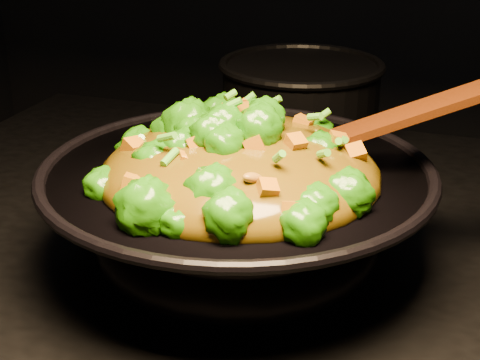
% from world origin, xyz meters
% --- Properties ---
extents(wok, '(0.54, 0.54, 0.12)m').
position_xyz_m(wok, '(-0.04, -0.07, 0.96)').
color(wok, black).
rests_on(wok, stovetop).
extents(stir_fry, '(0.36, 0.36, 0.10)m').
position_xyz_m(stir_fry, '(-0.03, -0.09, 1.07)').
color(stir_fry, '#226E07').
rests_on(stir_fry, wok).
extents(spatula, '(0.30, 0.11, 0.12)m').
position_xyz_m(spatula, '(0.10, -0.02, 1.07)').
color(spatula, '#341706').
rests_on(spatula, wok).
extents(back_pot, '(0.31, 0.31, 0.14)m').
position_xyz_m(back_pot, '(-0.08, 0.32, 0.97)').
color(back_pot, black).
rests_on(back_pot, stovetop).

